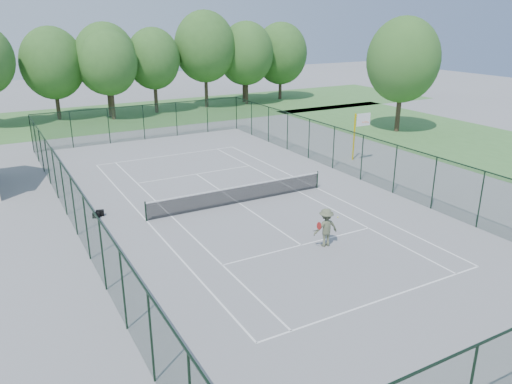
# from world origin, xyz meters

# --- Properties ---
(ground) EXTENTS (140.00, 140.00, 0.00)m
(ground) POSITION_xyz_m (0.00, 0.00, 0.00)
(ground) COLOR gray
(ground) RESTS_ON ground
(grass_far) EXTENTS (80.00, 16.00, 0.01)m
(grass_far) POSITION_xyz_m (0.00, 30.00, 0.01)
(grass_far) COLOR #4D863F
(grass_far) RESTS_ON ground
(grass_side) EXTENTS (14.00, 40.00, 0.01)m
(grass_side) POSITION_xyz_m (24.00, 4.00, 0.01)
(grass_side) COLOR #4D863F
(grass_side) RESTS_ON ground
(court_lines) EXTENTS (11.05, 23.85, 0.01)m
(court_lines) POSITION_xyz_m (0.00, 0.00, 0.00)
(court_lines) COLOR white
(court_lines) RESTS_ON ground
(tennis_net) EXTENTS (11.08, 0.08, 1.10)m
(tennis_net) POSITION_xyz_m (0.00, 0.00, 0.58)
(tennis_net) COLOR black
(tennis_net) RESTS_ON ground
(fence_enclosure) EXTENTS (18.05, 36.05, 3.02)m
(fence_enclosure) POSITION_xyz_m (0.00, 0.00, 1.56)
(fence_enclosure) COLOR #1A3521
(fence_enclosure) RESTS_ON ground
(tree_line_far) EXTENTS (39.40, 6.40, 9.70)m
(tree_line_far) POSITION_xyz_m (0.00, 30.00, 5.99)
(tree_line_far) COLOR #413123
(tree_line_far) RESTS_ON ground
(basketball_goal) EXTENTS (1.20, 1.43, 3.65)m
(basketball_goal) POSITION_xyz_m (11.68, 3.54, 2.57)
(basketball_goal) COLOR #D3B403
(basketball_goal) RESTS_ON ground
(tree_side) EXTENTS (6.48, 6.48, 10.27)m
(tree_side) POSITION_xyz_m (21.59, 9.72, 6.47)
(tree_side) COLOR #413123
(tree_side) RESTS_ON ground
(sports_bag_a) EXTENTS (0.41, 0.34, 0.29)m
(sports_bag_a) POSITION_xyz_m (-7.71, 1.76, 0.14)
(sports_bag_a) COLOR black
(sports_bag_a) RESTS_ON ground
(sports_bag_b) EXTENTS (0.46, 0.36, 0.32)m
(sports_bag_b) POSITION_xyz_m (-7.45, 1.95, 0.16)
(sports_bag_b) COLOR black
(sports_bag_b) RESTS_ON ground
(tennis_player) EXTENTS (1.90, 0.85, 1.85)m
(tennis_player) POSITION_xyz_m (0.95, -6.97, 0.93)
(tennis_player) COLOR #5A6145
(tennis_player) RESTS_ON ground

